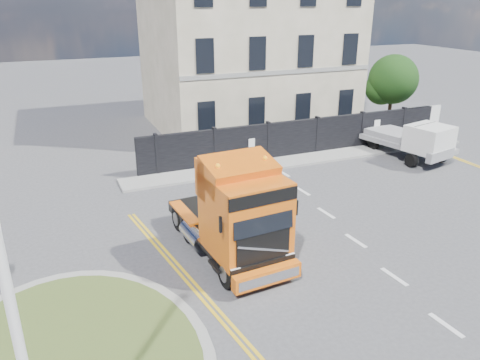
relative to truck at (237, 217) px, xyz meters
name	(u,v)px	position (x,y,z in m)	size (l,w,h in m)	color
ground	(277,252)	(1.47, -0.07, -1.58)	(120.00, 120.00, 0.00)	#424244
hoarding_fence	(309,137)	(8.02, 8.93, -0.58)	(18.80, 0.25, 2.00)	black
georgian_building	(246,37)	(7.47, 16.43, 4.19)	(12.30, 10.30, 12.80)	beige
tree	(390,82)	(15.85, 12.03, 1.47)	(3.20, 3.20, 4.80)	#382619
pavement_far	(308,159)	(7.47, 8.03, -1.52)	(20.00, 1.60, 0.12)	gray
truck	(237,217)	(0.00, 0.00, 0.00)	(2.59, 6.03, 3.53)	black
flatbed_pickup	(420,141)	(12.75, 5.60, -0.47)	(3.01, 5.32, 2.07)	gray
lamppost_island	(13,315)	(-6.04, -6.07, 2.25)	(0.23, 0.45, 7.36)	white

